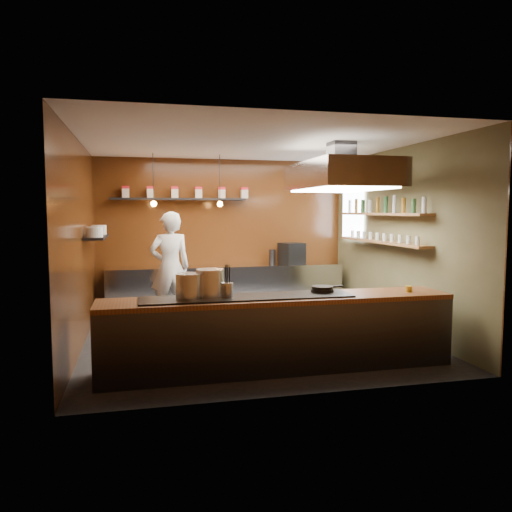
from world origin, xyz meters
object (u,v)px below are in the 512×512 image
object	(u,v)px
stockpot_large	(210,283)
espresso_machine	(292,253)
chef	(170,267)
stockpot_small	(189,286)
extractor_hood	(341,175)

from	to	relation	value
stockpot_large	espresso_machine	distance (m)	4.25
stockpot_large	chef	size ratio (longest dim) A/B	0.17
chef	stockpot_small	bearing A→B (deg)	82.57
extractor_hood	stockpot_large	world-z (taller)	extractor_hood
extractor_hood	stockpot_large	size ratio (longest dim) A/B	5.85
espresso_machine	chef	distance (m)	2.59
extractor_hood	espresso_machine	size ratio (longest dim) A/B	4.66
stockpot_large	extractor_hood	bearing A→B (deg)	27.41
espresso_machine	chef	size ratio (longest dim) A/B	0.22
espresso_machine	chef	bearing A→B (deg)	179.53
stockpot_small	chef	distance (m)	2.97
chef	espresso_machine	bearing A→B (deg)	-171.44
stockpot_small	stockpot_large	bearing A→B (deg)	14.09
stockpot_small	espresso_machine	size ratio (longest dim) A/B	0.74
stockpot_large	chef	distance (m)	2.92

